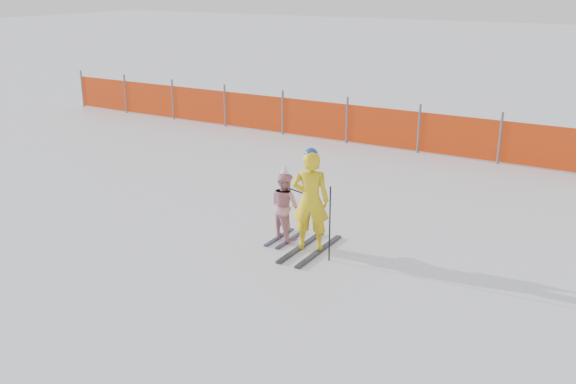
% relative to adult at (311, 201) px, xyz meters
% --- Properties ---
extents(ground, '(120.00, 120.00, 0.00)m').
position_rel_adult_xyz_m(ground, '(-0.32, -0.67, -0.86)').
color(ground, white).
rests_on(ground, ground).
extents(adult, '(0.70, 1.45, 1.72)m').
position_rel_adult_xyz_m(adult, '(0.00, 0.00, 0.00)').
color(adult, black).
rests_on(adult, ground).
extents(child, '(0.68, 0.89, 1.35)m').
position_rel_adult_xyz_m(child, '(-0.59, 0.19, -0.24)').
color(child, black).
rests_on(child, ground).
extents(ski_poles, '(0.94, 0.37, 1.23)m').
position_rel_adult_xyz_m(ski_poles, '(0.28, -0.13, -0.17)').
color(ski_poles, black).
rests_on(ski_poles, ground).
extents(safety_fence, '(16.11, 0.06, 1.25)m').
position_rel_adult_xyz_m(safety_fence, '(-4.56, 6.79, -0.30)').
color(safety_fence, '#595960').
rests_on(safety_fence, ground).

